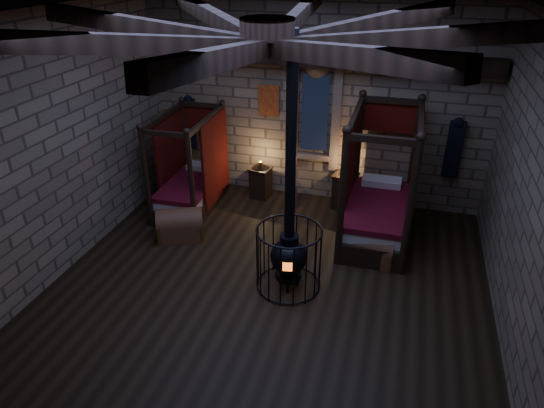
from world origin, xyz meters
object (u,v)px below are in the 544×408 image
(trunk_right, at_px, (373,250))
(stove, at_px, (289,253))
(trunk_left, at_px, (180,225))
(bed_right, at_px, (378,206))
(bed_left, at_px, (192,185))

(trunk_right, xyz_separation_m, stove, (-1.26, -1.09, 0.40))
(trunk_left, distance_m, trunk_right, 3.62)
(bed_right, distance_m, trunk_right, 1.05)
(trunk_left, xyz_separation_m, trunk_right, (3.61, 0.19, -0.04))
(trunk_left, bearing_deg, stove, -45.42)
(stove, bearing_deg, bed_left, 131.00)
(bed_left, bearing_deg, trunk_right, -16.85)
(bed_right, relative_size, trunk_left, 2.45)
(bed_left, height_order, trunk_left, bed_left)
(bed_left, xyz_separation_m, trunk_left, (0.31, -1.27, -0.23))
(bed_right, height_order, trunk_left, bed_right)
(bed_left, height_order, bed_right, bed_right)
(bed_right, height_order, trunk_right, bed_right)
(trunk_right, bearing_deg, bed_left, 171.63)
(bed_right, distance_m, trunk_left, 3.77)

